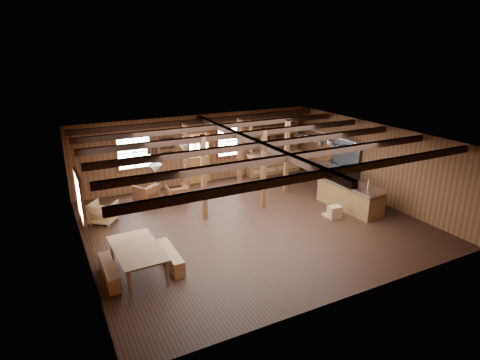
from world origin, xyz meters
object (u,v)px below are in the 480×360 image
object	(u,v)px
armchair_c	(103,212)
commercial_range	(339,172)
kitchen_island	(350,195)
armchair_b	(177,194)
armchair_a	(146,193)
dining_table	(140,260)

from	to	relation	value
armchair_c	commercial_range	bearing A→B (deg)	-149.08
kitchen_island	armchair_b	distance (m)	6.11
commercial_range	armchair_a	distance (m)	7.46
dining_table	armchair_a	world-z (taller)	dining_table
kitchen_island	commercial_range	distance (m)	2.08
kitchen_island	armchair_c	bearing A→B (deg)	156.39
commercial_range	dining_table	distance (m)	8.93
dining_table	armchair_c	bearing A→B (deg)	2.99
armchair_b	armchair_c	distance (m)	2.72
commercial_range	kitchen_island	bearing A→B (deg)	-120.29
commercial_range	armchair_c	size ratio (longest dim) A/B	2.66
commercial_range	armchair_c	world-z (taller)	commercial_range
commercial_range	armchair_c	distance (m)	8.90
kitchen_island	armchair_a	bearing A→B (deg)	143.11
kitchen_island	armchair_c	size ratio (longest dim) A/B	3.34
dining_table	kitchen_island	bearing A→B (deg)	-85.88
commercial_range	armchair_a	xyz separation A→B (m)	(-7.16, 2.08, -0.32)
kitchen_island	armchair_c	world-z (taller)	kitchen_island
kitchen_island	armchair_a	distance (m)	7.24
armchair_b	armchair_c	xyz separation A→B (m)	(-2.65, -0.59, 0.03)
commercial_range	dining_table	bearing A→B (deg)	-163.18
armchair_a	armchair_c	bearing A→B (deg)	3.61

